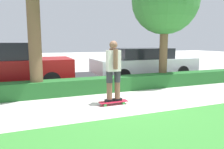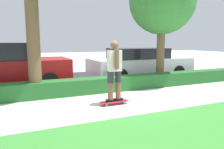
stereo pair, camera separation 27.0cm
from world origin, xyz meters
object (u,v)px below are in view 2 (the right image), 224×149
at_px(parked_car_middle, 140,62).
at_px(tree_mid, 162,2).
at_px(skateboard, 114,102).
at_px(skater_person, 114,70).
at_px(parked_car_front, 5,65).

bearing_deg(parked_car_middle, tree_mid, -94.15).
bearing_deg(skateboard, skater_person, -1.79).
distance_m(skateboard, skater_person, 0.88).
xyz_separation_m(skateboard, skater_person, (0.00, -0.00, 0.88)).
distance_m(skateboard, parked_car_front, 4.52).
xyz_separation_m(tree_mid, parked_car_front, (-5.58, 1.65, -2.35)).
relative_size(skateboard, parked_car_middle, 0.16).
height_order(skater_person, tree_mid, tree_mid).
bearing_deg(parked_car_middle, skateboard, -129.95).
height_order(skater_person, parked_car_front, skater_person).
bearing_deg(skateboard, parked_car_middle, 50.60).
relative_size(skateboard, parked_car_front, 0.18).
xyz_separation_m(skater_person, parked_car_middle, (2.95, 3.59, -0.22)).
xyz_separation_m(skater_person, parked_car_front, (-2.74, 3.51, -0.11)).
height_order(skateboard, parked_car_middle, parked_car_middle).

